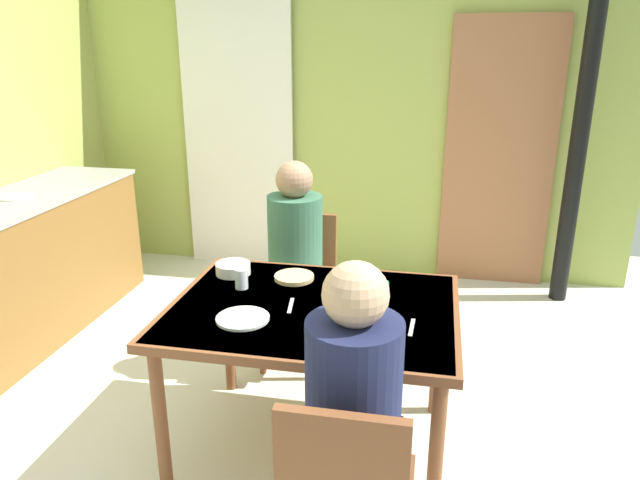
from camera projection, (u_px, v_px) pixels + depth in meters
name	position (u px, v px, depth m)	size (l,w,h in m)	color
ground_plane	(262.00, 443.00, 2.80)	(6.21, 6.21, 0.00)	beige
wall_back	(344.00, 101.00, 4.58)	(4.45, 0.10, 2.74)	#A2B154
door_wooden	(499.00, 156.00, 4.40)	(0.80, 0.05, 2.00)	#A06341
stove_pipe_column	(583.00, 111.00, 3.94)	(0.12, 0.12, 2.74)	black
curtain_panel	(238.00, 129.00, 4.71)	(0.90, 0.03, 2.30)	white
dining_table	(313.00, 321.00, 2.56)	(1.24, 0.95, 0.73)	brown
chair_far_diner	(300.00, 279.00, 3.43)	(0.40, 0.40, 0.87)	brown
person_near_diner	(354.00, 392.00, 1.83)	(0.30, 0.37, 0.77)	#23214B
person_far_diner	(294.00, 241.00, 3.21)	(0.30, 0.37, 0.77)	#3E6749
water_bottle_green_near	(378.00, 309.00, 2.22)	(0.08, 0.08, 0.27)	#2B9F5B
serving_bowl_center	(233.00, 269.00, 2.88)	(0.17, 0.17, 0.06)	silver
dinner_plate_near_left	(243.00, 318.00, 2.41)	(0.22, 0.22, 0.01)	white
dinner_plate_near_right	(359.00, 290.00, 2.68)	(0.21, 0.21, 0.01)	white
drinking_glass_by_near_diner	(241.00, 279.00, 2.70)	(0.06, 0.06, 0.09)	silver
bread_plate_sliced	(294.00, 277.00, 2.82)	(0.19, 0.19, 0.02)	#DBB77A
cutlery_knife_near	(318.00, 342.00, 2.23)	(0.15, 0.02, 0.00)	silver
cutlery_fork_near	(353.00, 322.00, 2.38)	(0.15, 0.02, 0.00)	silver
cutlery_knife_far	(412.00, 327.00, 2.34)	(0.15, 0.02, 0.00)	silver
cutlery_fork_far	(290.00, 306.00, 2.53)	(0.15, 0.02, 0.00)	silver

